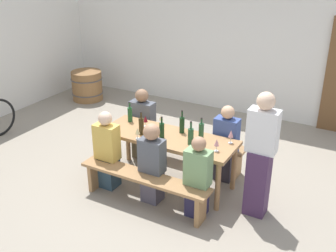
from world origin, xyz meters
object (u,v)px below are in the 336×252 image
object	(u,v)px
wine_bottle_3	(201,131)
wine_glass_2	(231,134)
wine_bottle_0	(182,124)
standing_host	(260,157)
wine_bottle_2	(141,126)
bench_far	(188,143)
bench_near	(144,182)
wine_bottle_1	(162,130)
wine_barrel	(87,85)
wine_glass_0	(137,131)
wine_glass_3	(146,119)
tasting_table	(168,141)
seated_guest_far_1	(226,145)
wine_glass_4	(217,143)
wine_glass_1	(161,118)
seated_guest_near_2	(198,179)
wine_bottle_4	(130,114)
seated_guest_near_1	(152,164)
seated_guest_near_0	(107,152)
wine_bottle_5	(191,136)
seated_guest_far_0	(143,125)

from	to	relation	value
wine_bottle_3	wine_glass_2	bearing A→B (deg)	10.93
wine_bottle_0	standing_host	bearing A→B (deg)	-13.26
wine_bottle_2	bench_far	bearing A→B (deg)	65.97
bench_far	bench_near	bearing A→B (deg)	-90.00
wine_bottle_0	wine_bottle_1	size ratio (longest dim) A/B	1.07
standing_host	wine_barrel	distance (m)	5.23
wine_glass_0	wine_glass_3	bearing A→B (deg)	107.24
bench_far	wine_bottle_2	xyz separation A→B (m)	(-0.35, -0.79, 0.53)
tasting_table	wine_glass_3	size ratio (longest dim) A/B	11.43
wine_glass_2	seated_guest_far_1	xyz separation A→B (m)	(-0.17, 0.29, -0.33)
wine_bottle_2	wine_bottle_3	xyz separation A→B (m)	(0.80, 0.27, -0.01)
wine_bottle_0	wine_glass_3	bearing A→B (deg)	-173.04
wine_bottle_1	wine_bottle_3	xyz separation A→B (m)	(0.49, 0.23, 0.00)
wine_glass_4	wine_glass_1	bearing A→B (deg)	160.09
wine_barrel	seated_guest_near_2	bearing A→B (deg)	-34.05
wine_bottle_4	seated_guest_near_1	xyz separation A→B (m)	(0.79, -0.67, -0.31)
wine_glass_3	seated_guest_near_1	distance (m)	0.85
seated_guest_near_0	wine_glass_0	bearing A→B (deg)	-59.97
wine_glass_4	standing_host	distance (m)	0.58
wine_bottle_5	wine_glass_0	distance (m)	0.74
seated_guest_near_2	wine_barrel	bearing A→B (deg)	55.95
wine_bottle_4	wine_glass_0	size ratio (longest dim) A/B	1.90
bench_far	wine_bottle_3	distance (m)	0.86
wine_glass_1	seated_guest_far_0	size ratio (longest dim) A/B	0.14
wine_bottle_5	wine_bottle_1	bearing A→B (deg)	-177.96
wine_bottle_4	seated_guest_near_1	world-z (taller)	seated_guest_near_1
wine_bottle_1	standing_host	distance (m)	1.39
wine_glass_3	seated_guest_far_0	bearing A→B (deg)	128.43
wine_bottle_1	wine_bottle_4	world-z (taller)	same
wine_bottle_0	seated_guest_far_1	xyz separation A→B (m)	(0.56, 0.31, -0.32)
wine_glass_4	seated_guest_far_1	bearing A→B (deg)	99.05
tasting_table	wine_glass_1	distance (m)	0.43
wine_glass_2	seated_guest_near_1	bearing A→B (deg)	-138.59
seated_guest_near_0	bench_near	bearing A→B (deg)	-102.24
wine_bottle_1	wine_barrel	xyz separation A→B (m)	(-3.28, 2.32, -0.54)
seated_guest_far_0	wine_barrel	world-z (taller)	seated_guest_far_0
wine_bottle_4	wine_glass_4	bearing A→B (deg)	-10.05
wine_bottle_4	wine_glass_2	world-z (taller)	wine_bottle_4
tasting_table	seated_guest_far_1	world-z (taller)	seated_guest_far_1
wine_bottle_5	wine_barrel	distance (m)	4.40
wine_bottle_5	wine_glass_1	world-z (taller)	wine_bottle_5
wine_glass_0	wine_glass_1	xyz separation A→B (m)	(0.05, 0.56, -0.00)
seated_guest_far_1	wine_glass_0	bearing A→B (deg)	-51.65
wine_bottle_1	wine_bottle_2	distance (m)	0.31
wine_bottle_3	seated_guest_far_1	distance (m)	0.54
wine_glass_3	wine_bottle_1	bearing A→B (deg)	-29.15
seated_guest_near_2	seated_guest_far_0	distance (m)	1.76
tasting_table	wine_glass_4	world-z (taller)	wine_glass_4
wine_barrel	wine_bottle_3	bearing A→B (deg)	-28.96
wine_glass_1	seated_guest_near_1	size ratio (longest dim) A/B	0.14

